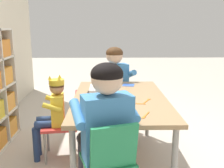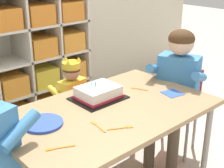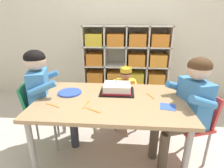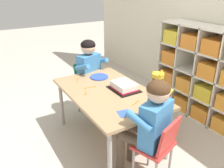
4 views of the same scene
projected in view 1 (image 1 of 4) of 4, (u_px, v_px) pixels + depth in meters
name	position (u px, v px, depth m)	size (l,w,h in m)	color
ground	(119.00, 163.00, 2.44)	(16.00, 16.00, 0.00)	#BCB2A3
activity_table	(120.00, 103.00, 2.31)	(1.32, 0.81, 0.63)	#A37F56
classroom_chair_blue	(66.00, 121.00, 2.48)	(0.36, 0.38, 0.63)	red
child_with_crown	(53.00, 108.00, 2.44)	(0.31, 0.32, 0.81)	yellow
classroom_chair_adult_side	(110.00, 162.00, 1.60)	(0.38, 0.38, 0.71)	#238451
adult_helper_seated	(104.00, 123.00, 1.65)	(0.48, 0.46, 1.05)	#3D7FBC
classroom_chair_guest_side	(113.00, 97.00, 3.11)	(0.40, 0.41, 0.69)	red
guest_at_table_side	(116.00, 82.00, 2.96)	(0.48, 0.46, 1.02)	#3D7FBC
birthday_cake_on_tray	(101.00, 92.00, 2.33)	(0.33, 0.27, 0.12)	black
paper_plate_stack	(109.00, 112.00, 1.90)	(0.22, 0.22, 0.01)	blue
paper_napkin_square	(128.00, 85.00, 2.77)	(0.12, 0.12, 0.00)	#3356B7
fork_by_napkin	(147.00, 101.00, 2.20)	(0.13, 0.08, 0.00)	orange
fork_near_cake_tray	(108.00, 88.00, 2.65)	(0.07, 0.12, 0.00)	orange
fork_beside_plate_stack	(136.00, 104.00, 2.11)	(0.04, 0.14, 0.00)	orange
fork_at_table_front_edge	(146.00, 115.00, 1.84)	(0.14, 0.08, 0.00)	orange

